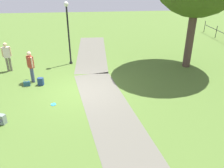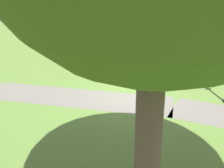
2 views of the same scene
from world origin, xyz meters
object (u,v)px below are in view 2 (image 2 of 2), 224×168
object	(u,v)px
man_near_boulder	(212,56)
spare_backpack_on_lawn	(161,78)
handbag_on_grass	(163,75)
lawn_boulder	(109,58)
woman_with_handbag	(173,61)
frisbee_on_grass	(114,82)
backpack_by_boulder	(105,66)

from	to	relation	value
man_near_boulder	spare_backpack_on_lawn	bearing A→B (deg)	45.86
handbag_on_grass	spare_backpack_on_lawn	distance (m)	0.71
lawn_boulder	woman_with_handbag	size ratio (longest dim) A/B	1.18
handbag_on_grass	man_near_boulder	bearing A→B (deg)	-145.90
lawn_boulder	woman_with_handbag	xyz separation A→B (m)	(-4.02, 1.46, 0.62)
handbag_on_grass	frisbee_on_grass	bearing A→B (deg)	38.07
backpack_by_boulder	lawn_boulder	bearing A→B (deg)	-75.84
woman_with_handbag	spare_backpack_on_lawn	distance (m)	1.02
woman_with_handbag	handbag_on_grass	distance (m)	1.00
lawn_boulder	man_near_boulder	xyz separation A→B (m)	(-5.68, -0.22, 0.64)
backpack_by_boulder	frisbee_on_grass	world-z (taller)	backpack_by_boulder
man_near_boulder	backpack_by_boulder	size ratio (longest dim) A/B	4.32
lawn_boulder	man_near_boulder	world-z (taller)	man_near_boulder
backpack_by_boulder	spare_backpack_on_lawn	bearing A→B (deg)	164.67
frisbee_on_grass	handbag_on_grass	bearing A→B (deg)	-141.93
man_near_boulder	backpack_by_boulder	world-z (taller)	man_near_boulder
woman_with_handbag	handbag_on_grass	xyz separation A→B (m)	(0.48, -0.22, -0.84)
lawn_boulder	woman_with_handbag	world-z (taller)	woman_with_handbag
woman_with_handbag	spare_backpack_on_lawn	size ratio (longest dim) A/B	4.24
woman_with_handbag	backpack_by_boulder	bearing A→B (deg)	-6.57
handbag_on_grass	spare_backpack_on_lawn	xyz separation A→B (m)	(-0.06, 0.70, 0.05)
man_near_boulder	spare_backpack_on_lawn	world-z (taller)	man_near_boulder
lawn_boulder	frisbee_on_grass	distance (m)	3.22
handbag_on_grass	spare_backpack_on_lawn	bearing A→B (deg)	94.54
woman_with_handbag	frisbee_on_grass	world-z (taller)	woman_with_handbag
backpack_by_boulder	spare_backpack_on_lawn	xyz separation A→B (m)	(-3.33, 0.91, 0.00)
woman_with_handbag	backpack_by_boulder	xyz separation A→B (m)	(3.76, -0.43, -0.79)
man_near_boulder	handbag_on_grass	xyz separation A→B (m)	(2.15, 1.45, -0.86)
lawn_boulder	backpack_by_boulder	distance (m)	1.07
backpack_by_boulder	frisbee_on_grass	bearing A→B (deg)	124.87
lawn_boulder	spare_backpack_on_lawn	xyz separation A→B (m)	(-3.59, 1.94, -0.17)
handbag_on_grass	woman_with_handbag	bearing A→B (deg)	155.40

